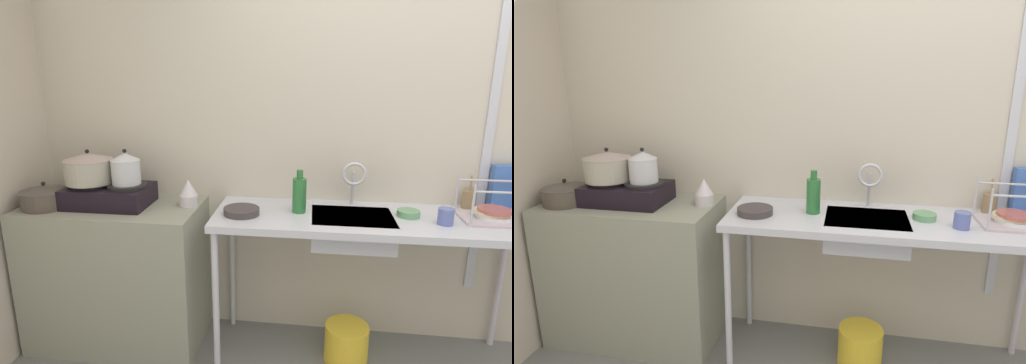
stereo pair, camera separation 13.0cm
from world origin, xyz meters
TOP-DOWN VIEW (x-y plane):
  - wall_back at (0.00, 1.45)m, footprint 5.59×0.10m
  - wall_metal_strip at (0.33, 1.40)m, footprint 0.05×0.01m
  - counter_concrete at (-1.84, 1.13)m, footprint 1.05×0.55m
  - counter_sink at (-0.33, 1.13)m, footprint 1.74×0.55m
  - stove at (-1.85, 1.13)m, footprint 0.48×0.32m
  - pot_on_left_burner at (-1.97, 1.13)m, footprint 0.28×0.28m
  - pot_on_right_burner at (-1.74, 1.13)m, footprint 0.17×0.17m
  - pot_beside_stove at (-2.21, 1.03)m, footprint 0.27×0.27m
  - percolator at (-1.38, 1.18)m, footprint 0.11×0.11m
  - sink_basin at (-0.43, 1.12)m, footprint 0.45×0.35m
  - faucet at (-0.42, 1.28)m, footprint 0.14×0.08m
  - frying_pan at (-1.05, 1.07)m, footprint 0.20×0.20m
  - dish_rack at (0.31, 1.15)m, footprint 0.33×0.27m
  - cup_by_rack at (0.04, 1.05)m, footprint 0.08×0.08m
  - small_bowl_on_drainboard at (-0.13, 1.15)m, footprint 0.12×0.12m
  - bottle_by_sink at (-0.73, 1.15)m, footprint 0.08×0.08m
  - cereal_box at (0.46, 1.35)m, footprint 0.19×0.07m
  - utensil_jar at (0.25, 1.35)m, footprint 0.08×0.08m
  - bucket_on_floor at (-0.43, 1.08)m, footprint 0.26×0.26m

SIDE VIEW (x-z plane):
  - bucket_on_floor at x=-0.43m, z-range 0.00..0.23m
  - counter_concrete at x=-1.84m, z-range 0.00..0.90m
  - sink_basin at x=-0.43m, z-range 0.74..0.90m
  - counter_sink at x=-0.33m, z-range 0.38..1.28m
  - small_bowl_on_drainboard at x=-0.13m, z-range 0.90..0.94m
  - frying_pan at x=-1.05m, z-range 0.90..0.94m
  - dish_rack at x=0.31m, z-range 0.83..1.05m
  - cup_by_rack at x=0.04m, z-range 0.90..0.99m
  - utensil_jar at x=0.25m, z-range 0.86..1.05m
  - stove at x=-1.85m, z-range 0.90..1.03m
  - pot_beside_stove at x=-2.21m, z-range 0.89..1.05m
  - percolator at x=-1.38m, z-range 0.90..1.06m
  - bottle_by_sink at x=-0.73m, z-range 0.88..1.13m
  - cereal_box at x=0.46m, z-range 0.90..1.16m
  - faucet at x=-0.42m, z-range 0.95..1.22m
  - pot_on_left_burner at x=-1.97m, z-range 1.02..1.23m
  - pot_on_right_burner at x=-1.74m, z-range 1.03..1.23m
  - wall_back at x=0.00m, z-range 0.00..2.48m
  - wall_metal_strip at x=0.33m, z-range 0.37..2.36m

